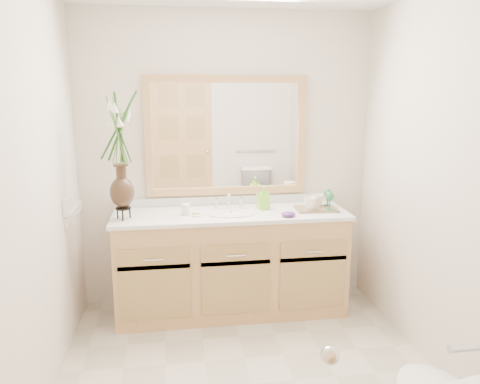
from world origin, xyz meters
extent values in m
plane|color=beige|center=(0.00, 0.00, 0.00)|extent=(2.60, 2.60, 0.00)
cube|color=silver|center=(0.00, 1.30, 1.20)|extent=(2.40, 0.02, 2.40)
cube|color=silver|center=(0.00, -1.30, 1.20)|extent=(2.40, 0.02, 2.40)
cube|color=silver|center=(-1.20, 0.00, 1.20)|extent=(0.02, 2.60, 2.40)
cube|color=silver|center=(1.20, 0.00, 1.20)|extent=(0.02, 2.60, 2.40)
cube|color=tan|center=(0.00, 1.01, 0.40)|extent=(1.80, 0.55, 0.80)
cube|color=white|center=(0.00, 1.01, 0.82)|extent=(1.84, 0.57, 0.03)
ellipsoid|color=white|center=(0.00, 0.99, 0.78)|extent=(0.38, 0.30, 0.12)
cylinder|color=silver|center=(0.00, 1.17, 0.89)|extent=(0.02, 0.02, 0.11)
cylinder|color=silver|center=(-0.10, 1.17, 0.87)|extent=(0.02, 0.02, 0.08)
cylinder|color=silver|center=(0.10, 1.17, 0.87)|extent=(0.02, 0.02, 0.08)
cube|color=white|center=(0.00, 1.28, 1.41)|extent=(1.20, 0.01, 0.85)
cube|color=tan|center=(0.00, 1.28, 1.86)|extent=(1.32, 0.04, 0.06)
cube|color=tan|center=(0.00, 1.28, 0.95)|extent=(1.32, 0.04, 0.06)
cube|color=tan|center=(-0.63, 1.28, 1.41)|extent=(0.06, 0.04, 0.85)
cube|color=tan|center=(0.63, 1.28, 1.41)|extent=(0.06, 0.04, 0.85)
cube|color=white|center=(-1.19, 0.76, 0.98)|extent=(0.02, 0.12, 0.12)
cube|color=tan|center=(-0.30, -1.29, 1.00)|extent=(0.80, 0.03, 2.00)
cylinder|color=black|center=(-0.82, 0.93, 0.91)|extent=(0.11, 0.11, 0.01)
ellipsoid|color=#321C16|center=(-0.82, 0.93, 1.03)|extent=(0.18, 0.18, 0.23)
cylinder|color=#321C16|center=(-0.82, 0.93, 1.18)|extent=(0.07, 0.07, 0.10)
cylinder|color=#4C7A33|center=(-0.82, 0.93, 1.45)|extent=(0.06, 0.06, 0.42)
cylinder|color=white|center=(-0.35, 1.00, 0.87)|extent=(0.06, 0.06, 0.08)
cylinder|color=white|center=(-0.28, 0.95, 0.84)|extent=(0.10, 0.10, 0.01)
cube|color=beige|center=(-0.28, 0.95, 0.85)|extent=(0.07, 0.06, 0.02)
imported|color=#81DB33|center=(0.27, 1.08, 0.92)|extent=(0.09, 0.09, 0.17)
ellipsoid|color=#4C246E|center=(0.42, 0.82, 0.85)|extent=(0.12, 0.10, 0.04)
cube|color=brown|center=(0.69, 0.99, 0.84)|extent=(0.33, 0.23, 0.02)
imported|color=white|center=(0.62, 0.95, 0.90)|extent=(0.11, 0.10, 0.10)
imported|color=white|center=(0.72, 1.05, 0.90)|extent=(0.12, 0.12, 0.10)
cylinder|color=#277742|center=(0.77, 0.92, 0.85)|extent=(0.06, 0.06, 0.01)
cylinder|color=#277742|center=(0.77, 0.92, 0.90)|extent=(0.01, 0.01, 0.09)
ellipsoid|color=#277742|center=(0.77, 0.92, 0.96)|extent=(0.07, 0.07, 0.08)
cylinder|color=#277742|center=(0.81, 1.06, 0.85)|extent=(0.06, 0.06, 0.01)
cylinder|color=#277742|center=(0.81, 1.06, 0.89)|extent=(0.01, 0.01, 0.09)
ellipsoid|color=#277742|center=(0.81, 1.06, 0.95)|extent=(0.06, 0.06, 0.07)
camera|label=1|loc=(-0.44, -2.52, 1.77)|focal=35.00mm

